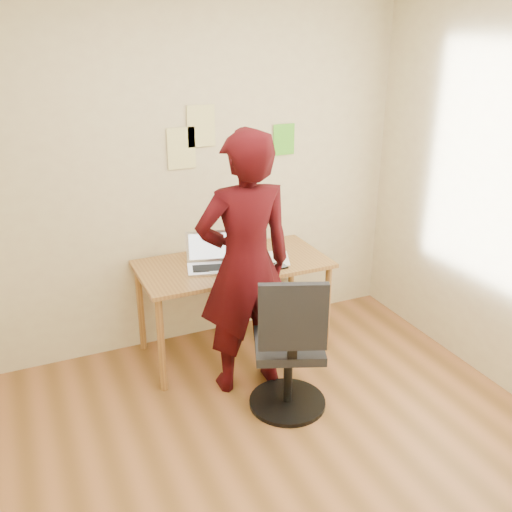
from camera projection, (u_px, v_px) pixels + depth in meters
name	position (u px, v px, depth m)	size (l,w,h in m)	color
room	(296.00, 253.00, 2.74)	(3.58, 3.58, 2.78)	brown
desk	(233.00, 273.00, 4.25)	(1.40, 0.70, 0.74)	olive
laptop	(210.00, 260.00, 4.13)	(0.39, 0.37, 0.24)	silver
paper_sheet	(275.00, 258.00, 4.29)	(0.20, 0.29, 0.00)	white
phone	(281.00, 266.00, 4.15)	(0.07, 0.12, 0.01)	black
wall_note_left	(181.00, 148.00, 4.13)	(0.21, 0.00, 0.30)	#EEE78E
wall_note_mid	(201.00, 126.00, 4.13)	(0.21, 0.00, 0.30)	#EEE78E
wall_note_right	(284.00, 140.00, 4.44)	(0.18, 0.00, 0.24)	#56C62C
office_chair	(289.00, 355.00, 3.63)	(0.56, 0.57, 0.99)	black
person	(245.00, 266.00, 3.74)	(0.66, 0.43, 1.81)	black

